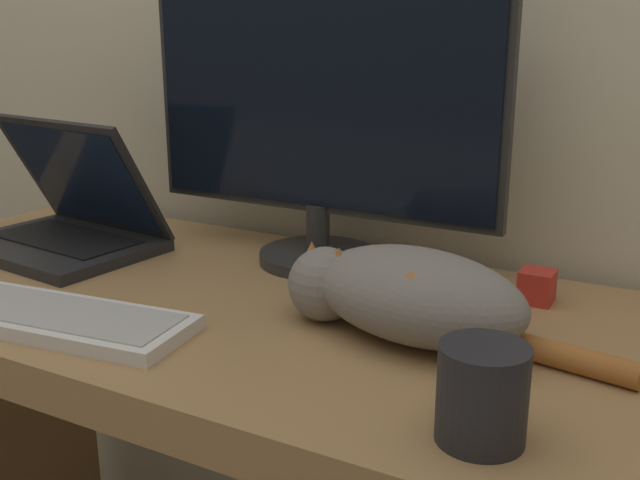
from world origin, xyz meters
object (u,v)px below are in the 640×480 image
Objects in this scene: coffee_mug at (482,394)px; external_keyboard at (56,318)px; monitor at (318,122)px; laptop at (67,223)px; cat at (407,292)px.

external_keyboard is at bearing 179.39° from coffee_mug.
coffee_mug reaches higher than external_keyboard.
laptop is at bearing -161.23° from monitor.
laptop is 3.58× the size of coffee_mug.
cat is at bearing -41.26° from monitor.
external_keyboard is (0.26, -0.27, -0.04)m from laptop.
monitor is at bearing 134.36° from coffee_mug.
cat is (0.25, -0.22, -0.18)m from monitor.
laptop is 0.90m from coffee_mug.
cat is 4.63× the size of coffee_mug.
cat is 0.26m from coffee_mug.
monitor is at bearing 60.46° from external_keyboard.
cat reaches higher than coffee_mug.
laptop is at bearing -176.54° from cat.
cat is at bearing 128.67° from coffee_mug.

